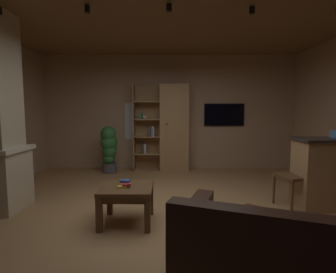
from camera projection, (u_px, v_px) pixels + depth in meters
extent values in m
cube|color=#A37A4C|center=(168.00, 216.00, 3.48)|extent=(6.17, 5.96, 0.02)
cube|color=tan|center=(169.00, 113.00, 6.34)|extent=(6.29, 0.06, 2.79)
cube|color=brown|center=(168.00, 2.00, 3.21)|extent=(6.17, 5.96, 0.02)
cube|color=white|center=(139.00, 121.00, 6.34)|extent=(0.67, 0.01, 0.90)
cube|color=#A87F51|center=(174.00, 128.00, 6.10)|extent=(0.68, 0.38, 2.06)
cube|color=#A87F51|center=(148.00, 128.00, 6.28)|extent=(0.63, 0.02, 2.06)
cube|color=#A87F51|center=(134.00, 128.00, 6.10)|extent=(0.02, 0.38, 2.06)
sphere|color=black|center=(167.00, 124.00, 5.89)|extent=(0.04, 0.04, 0.04)
cube|color=#A87F51|center=(147.00, 170.00, 6.20)|extent=(0.63, 0.38, 0.02)
cube|color=#A87F51|center=(147.00, 153.00, 6.16)|extent=(0.63, 0.38, 0.02)
cube|color=#A87F51|center=(147.00, 137.00, 6.12)|extent=(0.63, 0.38, 0.02)
cube|color=#A87F51|center=(147.00, 119.00, 6.08)|extent=(0.63, 0.38, 0.02)
cube|color=#A87F51|center=(147.00, 102.00, 6.04)|extent=(0.63, 0.38, 0.02)
cube|color=#2D4C8C|center=(151.00, 132.00, 6.05)|extent=(0.04, 0.23, 0.21)
cube|color=beige|center=(145.00, 149.00, 6.09)|extent=(0.04, 0.23, 0.23)
cube|color=#2D4C8C|center=(144.00, 148.00, 6.09)|extent=(0.04, 0.23, 0.24)
cube|color=beige|center=(153.00, 131.00, 6.05)|extent=(0.03, 0.23, 0.24)
cube|color=#387247|center=(141.00, 116.00, 6.02)|extent=(0.05, 0.23, 0.17)
cube|color=beige|center=(154.00, 132.00, 6.05)|extent=(0.04, 0.23, 0.21)
sphere|color=beige|center=(144.00, 117.00, 6.08)|extent=(0.10, 0.10, 0.10)
cube|color=#598CBF|center=(336.00, 134.00, 3.79)|extent=(0.15, 0.15, 0.11)
cube|color=#382116|center=(310.00, 254.00, 1.41)|extent=(1.61, 0.70, 0.42)
cube|color=#382116|center=(194.00, 246.00, 2.05)|extent=(0.44, 0.89, 0.67)
cube|color=brown|center=(287.00, 241.00, 1.77)|extent=(0.39, 0.36, 0.36)
cube|color=olive|center=(303.00, 248.00, 1.67)|extent=(0.40, 0.22, 0.35)
cube|color=brown|center=(270.00, 240.00, 1.68)|extent=(0.41, 0.37, 0.39)
cube|color=#C67F33|center=(304.00, 252.00, 1.64)|extent=(0.48, 0.18, 0.37)
cube|color=brown|center=(127.00, 188.00, 3.23)|extent=(0.65, 0.61, 0.05)
cube|color=brown|center=(127.00, 193.00, 3.24)|extent=(0.58, 0.55, 0.08)
cube|color=brown|center=(99.00, 215.00, 2.99)|extent=(0.07, 0.07, 0.42)
cube|color=brown|center=(147.00, 215.00, 2.99)|extent=(0.07, 0.07, 0.42)
cube|color=brown|center=(110.00, 199.00, 3.52)|extent=(0.07, 0.07, 0.42)
cube|color=brown|center=(151.00, 199.00, 3.51)|extent=(0.07, 0.07, 0.42)
cube|color=gold|center=(122.00, 187.00, 3.18)|extent=(0.12, 0.10, 0.02)
cube|color=#B22D2D|center=(126.00, 184.00, 3.20)|extent=(0.12, 0.11, 0.02)
cube|color=#2D4C8C|center=(125.00, 181.00, 3.27)|extent=(0.13, 0.10, 0.03)
cube|color=brown|center=(293.00, 176.00, 3.80)|extent=(0.53, 0.53, 0.04)
cube|color=brown|center=(304.00, 159.00, 3.84)|extent=(0.17, 0.39, 0.44)
cylinder|color=brown|center=(274.00, 189.00, 3.93)|extent=(0.04, 0.04, 0.46)
cylinder|color=brown|center=(292.00, 196.00, 3.59)|extent=(0.04, 0.04, 0.46)
cylinder|color=brown|center=(292.00, 187.00, 4.05)|extent=(0.04, 0.04, 0.46)
cylinder|color=brown|center=(312.00, 193.00, 3.71)|extent=(0.04, 0.04, 0.46)
cylinder|color=#4C4C51|center=(109.00, 168.00, 5.96)|extent=(0.33, 0.33, 0.22)
sphere|color=#2D6B33|center=(109.00, 158.00, 5.96)|extent=(0.29, 0.29, 0.29)
sphere|color=#2D6B33|center=(109.00, 151.00, 5.92)|extent=(0.33, 0.33, 0.33)
sphere|color=#2D6B33|center=(109.00, 142.00, 5.90)|extent=(0.39, 0.39, 0.39)
sphere|color=#2D6B33|center=(108.00, 134.00, 5.85)|extent=(0.36, 0.36, 0.36)
cube|color=black|center=(224.00, 115.00, 6.28)|extent=(0.98, 0.05, 0.55)
cube|color=black|center=(224.00, 115.00, 6.25)|extent=(0.94, 0.01, 0.51)
cylinder|color=black|center=(87.00, 9.00, 3.24)|extent=(0.07, 0.07, 0.09)
cylinder|color=black|center=(169.00, 8.00, 3.20)|extent=(0.07, 0.07, 0.09)
cylinder|color=black|center=(252.00, 10.00, 3.28)|extent=(0.07, 0.07, 0.09)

